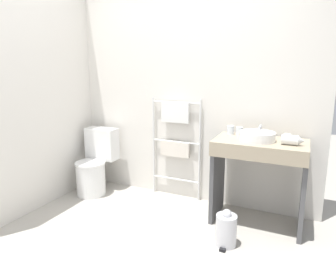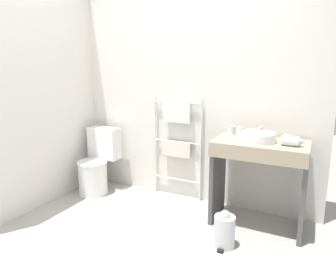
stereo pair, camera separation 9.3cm
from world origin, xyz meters
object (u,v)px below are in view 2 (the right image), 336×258
at_px(toilet, 97,164).
at_px(towel_radiator, 177,134).
at_px(cup_near_wall, 231,130).
at_px(trash_bin, 224,230).
at_px(hair_dryer, 292,141).
at_px(cup_near_edge, 240,132).
at_px(sink_basin, 257,137).

relative_size(toilet, towel_radiator, 0.67).
xyz_separation_m(cup_near_wall, trash_bin, (0.15, -0.64, -0.74)).
bearing_deg(hair_dryer, cup_near_wall, 161.91).
distance_m(toilet, cup_near_edge, 1.80).
distance_m(sink_basin, cup_near_wall, 0.33).
relative_size(sink_basin, hair_dryer, 1.75).
bearing_deg(toilet, cup_near_wall, 6.55).
bearing_deg(cup_near_wall, toilet, -173.45).
xyz_separation_m(toilet, hair_dryer, (2.20, -0.01, 0.54)).
distance_m(hair_dryer, trash_bin, 0.98).
distance_m(cup_near_wall, hair_dryer, 0.62).
xyz_separation_m(towel_radiator, sink_basin, (0.95, -0.26, 0.12)).
relative_size(sink_basin, cup_near_edge, 3.86).
relative_size(towel_radiator, trash_bin, 3.53).
xyz_separation_m(sink_basin, hair_dryer, (0.30, -0.03, 0.00)).
distance_m(sink_basin, hair_dryer, 0.30).
bearing_deg(toilet, hair_dryer, -0.19).
xyz_separation_m(towel_radiator, cup_near_edge, (0.75, -0.12, 0.12)).
bearing_deg(cup_near_wall, sink_basin, -29.24).
relative_size(towel_radiator, cup_near_edge, 13.77).
distance_m(toilet, towel_radiator, 1.08).
bearing_deg(towel_radiator, cup_near_wall, -8.07).
height_order(toilet, trash_bin, toilet).
distance_m(cup_near_edge, trash_bin, 0.97).
bearing_deg(toilet, towel_radiator, 16.28).
bearing_deg(cup_near_edge, toilet, -174.56).
height_order(toilet, cup_near_wall, cup_near_wall).
bearing_deg(sink_basin, hair_dryer, -5.65).
height_order(towel_radiator, hair_dryer, towel_radiator).
xyz_separation_m(sink_basin, cup_near_edge, (-0.19, 0.14, -0.00)).
bearing_deg(sink_basin, towel_radiator, 164.89).
bearing_deg(toilet, cup_near_edge, 5.44).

